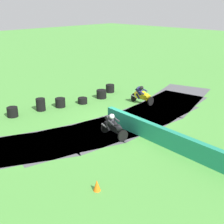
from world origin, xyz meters
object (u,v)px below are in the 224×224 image
(tire_stack_extra_b, at_px, (110,88))
(tire_stack_extra_a, at_px, (101,94))
(tire_stack_mid_a, at_px, (41,105))
(tire_stack_far, at_px, (83,101))
(tire_stack_near, at_px, (12,112))
(tire_stack_mid_b, at_px, (60,103))
(motorcycle_lead_black, at_px, (114,126))
(traffic_cone, at_px, (97,185))
(motorcycle_chase_yellow, at_px, (142,95))

(tire_stack_extra_b, bearing_deg, tire_stack_extra_a, -67.30)
(tire_stack_extra_a, height_order, tire_stack_extra_b, same)
(tire_stack_mid_a, bearing_deg, tire_stack_far, 74.11)
(tire_stack_near, relative_size, tire_stack_extra_b, 1.01)
(tire_stack_mid_b, relative_size, tire_stack_far, 1.02)
(motorcycle_lead_black, xyz_separation_m, traffic_cone, (2.85, -3.81, -0.42))
(tire_stack_mid_a, bearing_deg, tire_stack_extra_b, 88.22)
(tire_stack_mid_a, xyz_separation_m, traffic_cone, (9.08, -3.53, -0.18))
(tire_stack_extra_a, distance_m, tire_stack_extra_b, 1.65)
(tire_stack_far, bearing_deg, tire_stack_extra_a, 89.15)
(motorcycle_lead_black, relative_size, tire_stack_near, 2.60)
(tire_stack_extra_b, bearing_deg, tire_stack_near, -93.30)
(tire_stack_mid_b, height_order, tire_stack_extra_a, same)
(motorcycle_lead_black, distance_m, tire_stack_mid_b, 6.00)
(tire_stack_mid_b, xyz_separation_m, tire_stack_far, (0.48, 1.52, -0.10))
(motorcycle_chase_yellow, bearing_deg, tire_stack_extra_a, -161.11)
(motorcycle_chase_yellow, relative_size, tire_stack_extra_a, 2.36)
(motorcycle_chase_yellow, height_order, tire_stack_mid_a, motorcycle_chase_yellow)
(tire_stack_far, bearing_deg, motorcycle_chase_yellow, 43.01)
(tire_stack_extra_a, distance_m, traffic_cone, 11.57)
(motorcycle_lead_black, relative_size, tire_stack_mid_a, 2.13)
(tire_stack_mid_a, bearing_deg, tire_stack_extra_a, 79.76)
(tire_stack_mid_b, relative_size, tire_stack_extra_b, 1.02)
(tire_stack_mid_a, bearing_deg, tire_stack_mid_b, 76.05)
(motorcycle_chase_yellow, height_order, tire_stack_extra_b, motorcycle_chase_yellow)
(tire_stack_mid_b, distance_m, tire_stack_extra_b, 4.81)
(tire_stack_mid_b, bearing_deg, tire_stack_near, -100.66)
(tire_stack_far, bearing_deg, tire_stack_extra_b, 100.52)
(tire_stack_near, xyz_separation_m, tire_stack_extra_b, (0.46, 7.93, 0.00))
(tire_stack_near, xyz_separation_m, tire_stack_mid_b, (0.59, 3.13, 0.00))
(tire_stack_mid_a, bearing_deg, motorcycle_chase_yellow, 55.95)
(traffic_cone, bearing_deg, tire_stack_extra_b, 132.73)
(motorcycle_lead_black, height_order, tire_stack_mid_b, motorcycle_lead_black)
(tire_stack_mid_a, relative_size, tire_stack_far, 1.24)
(tire_stack_near, bearing_deg, motorcycle_chase_yellow, 61.42)
(traffic_cone, bearing_deg, tire_stack_extra_a, 135.53)
(motorcycle_chase_yellow, height_order, tire_stack_near, motorcycle_chase_yellow)
(motorcycle_lead_black, bearing_deg, tire_stack_extra_a, 141.50)
(motorcycle_chase_yellow, xyz_separation_m, tire_stack_mid_b, (-3.45, -4.29, -0.33))
(motorcycle_lead_black, distance_m, tire_stack_far, 6.01)
(tire_stack_far, distance_m, tire_stack_extra_a, 1.77)
(tire_stack_mid_a, distance_m, tire_stack_extra_a, 4.65)
(tire_stack_mid_a, xyz_separation_m, tire_stack_extra_a, (0.83, 4.57, -0.10))
(motorcycle_chase_yellow, distance_m, tire_stack_mid_a, 6.74)
(tire_stack_extra_b, bearing_deg, tire_stack_far, -79.48)
(tire_stack_mid_a, height_order, tire_stack_far, tire_stack_mid_a)
(tire_stack_mid_b, bearing_deg, motorcycle_chase_yellow, 51.18)
(tire_stack_mid_a, height_order, traffic_cone, tire_stack_mid_a)
(tire_stack_mid_a, bearing_deg, traffic_cone, -21.25)
(tire_stack_mid_a, height_order, tire_stack_extra_b, tire_stack_mid_a)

